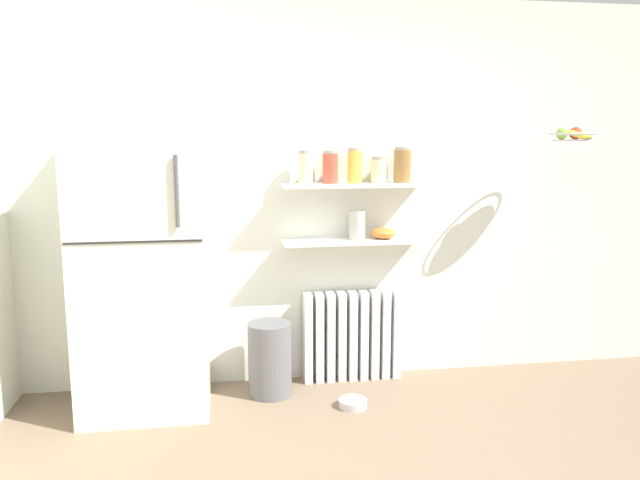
{
  "coord_description": "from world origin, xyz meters",
  "views": [
    {
      "loc": [
        -0.86,
        -2.15,
        1.68
      ],
      "look_at": [
        -0.26,
        1.6,
        1.05
      ],
      "focal_mm": 34.86,
      "sensor_mm": 36.0,
      "label": 1
    }
  ],
  "objects_px": {
    "storage_jar_0": "(306,167)",
    "storage_jar_3": "(379,170)",
    "pet_food_bowl": "(353,403)",
    "hanging_fruit_basket": "(572,135)",
    "trash_bin": "(270,359)",
    "storage_jar_4": "(402,165)",
    "refrigerator": "(143,269)",
    "vase": "(357,225)",
    "storage_jar_1": "(330,167)",
    "shelf_bowl": "(383,233)",
    "storage_jar_2": "(355,166)",
    "radiator": "(352,336)"
  },
  "relations": [
    {
      "from": "vase",
      "to": "hanging_fruit_basket",
      "type": "height_order",
      "value": "hanging_fruit_basket"
    },
    {
      "from": "refrigerator",
      "to": "vase",
      "type": "relative_size",
      "value": 9.07
    },
    {
      "from": "refrigerator",
      "to": "storage_jar_1",
      "type": "xyz_separation_m",
      "value": [
        1.2,
        0.21,
        0.6
      ]
    },
    {
      "from": "trash_bin",
      "to": "radiator",
      "type": "bearing_deg",
      "value": 16.81
    },
    {
      "from": "pet_food_bowl",
      "to": "refrigerator",
      "type": "bearing_deg",
      "value": 170.18
    },
    {
      "from": "storage_jar_0",
      "to": "trash_bin",
      "type": "relative_size",
      "value": 0.45
    },
    {
      "from": "refrigerator",
      "to": "storage_jar_4",
      "type": "relative_size",
      "value": 7.46
    },
    {
      "from": "radiator",
      "to": "storage_jar_2",
      "type": "height_order",
      "value": "storage_jar_2"
    },
    {
      "from": "storage_jar_3",
      "to": "shelf_bowl",
      "type": "height_order",
      "value": "storage_jar_3"
    },
    {
      "from": "refrigerator",
      "to": "trash_bin",
      "type": "bearing_deg",
      "value": 4.6
    },
    {
      "from": "storage_jar_1",
      "to": "storage_jar_3",
      "type": "distance_m",
      "value": 0.33
    },
    {
      "from": "storage_jar_0",
      "to": "storage_jar_3",
      "type": "distance_m",
      "value": 0.49
    },
    {
      "from": "shelf_bowl",
      "to": "hanging_fruit_basket",
      "type": "xyz_separation_m",
      "value": [
        1.19,
        -0.25,
        0.66
      ]
    },
    {
      "from": "hanging_fruit_basket",
      "to": "vase",
      "type": "bearing_deg",
      "value": 169.84
    },
    {
      "from": "storage_jar_2",
      "to": "storage_jar_4",
      "type": "relative_size",
      "value": 0.98
    },
    {
      "from": "refrigerator",
      "to": "pet_food_bowl",
      "type": "height_order",
      "value": "refrigerator"
    },
    {
      "from": "storage_jar_4",
      "to": "vase",
      "type": "xyz_separation_m",
      "value": [
        -0.31,
        0.0,
        -0.4
      ]
    },
    {
      "from": "storage_jar_1",
      "to": "trash_bin",
      "type": "bearing_deg",
      "value": -160.82
    },
    {
      "from": "radiator",
      "to": "pet_food_bowl",
      "type": "height_order",
      "value": "radiator"
    },
    {
      "from": "storage_jar_1",
      "to": "storage_jar_3",
      "type": "relative_size",
      "value": 1.23
    },
    {
      "from": "storage_jar_3",
      "to": "storage_jar_4",
      "type": "height_order",
      "value": "storage_jar_4"
    },
    {
      "from": "storage_jar_4",
      "to": "vase",
      "type": "relative_size",
      "value": 1.22
    },
    {
      "from": "trash_bin",
      "to": "vase",
      "type": "bearing_deg",
      "value": 13.66
    },
    {
      "from": "storage_jar_1",
      "to": "hanging_fruit_basket",
      "type": "bearing_deg",
      "value": -8.99
    },
    {
      "from": "trash_bin",
      "to": "storage_jar_2",
      "type": "bearing_deg",
      "value": 14.1
    },
    {
      "from": "storage_jar_1",
      "to": "storage_jar_4",
      "type": "relative_size",
      "value": 0.91
    },
    {
      "from": "storage_jar_4",
      "to": "pet_food_bowl",
      "type": "bearing_deg",
      "value": -134.2
    },
    {
      "from": "shelf_bowl",
      "to": "trash_bin",
      "type": "distance_m",
      "value": 1.13
    },
    {
      "from": "refrigerator",
      "to": "storage_jar_2",
      "type": "relative_size",
      "value": 7.61
    },
    {
      "from": "storage_jar_3",
      "to": "hanging_fruit_basket",
      "type": "xyz_separation_m",
      "value": [
        1.23,
        -0.25,
        0.23
      ]
    },
    {
      "from": "refrigerator",
      "to": "storage_jar_2",
      "type": "xyz_separation_m",
      "value": [
        1.36,
        0.21,
        0.61
      ]
    },
    {
      "from": "radiator",
      "to": "storage_jar_4",
      "type": "distance_m",
      "value": 1.23
    },
    {
      "from": "storage_jar_4",
      "to": "trash_bin",
      "type": "relative_size",
      "value": 0.49
    },
    {
      "from": "pet_food_bowl",
      "to": "hanging_fruit_basket",
      "type": "xyz_separation_m",
      "value": [
        1.49,
        0.18,
        1.67
      ]
    },
    {
      "from": "storage_jar_2",
      "to": "vase",
      "type": "height_order",
      "value": "storage_jar_2"
    },
    {
      "from": "storage_jar_0",
      "to": "storage_jar_4",
      "type": "height_order",
      "value": "storage_jar_4"
    },
    {
      "from": "vase",
      "to": "shelf_bowl",
      "type": "xyz_separation_m",
      "value": [
        0.18,
        0.0,
        -0.06
      ]
    },
    {
      "from": "storage_jar_4",
      "to": "hanging_fruit_basket",
      "type": "relative_size",
      "value": 0.79
    },
    {
      "from": "refrigerator",
      "to": "pet_food_bowl",
      "type": "distance_m",
      "value": 1.55
    },
    {
      "from": "storage_jar_1",
      "to": "shelf_bowl",
      "type": "relative_size",
      "value": 1.28
    },
    {
      "from": "storage_jar_3",
      "to": "refrigerator",
      "type": "bearing_deg",
      "value": -172.16
    },
    {
      "from": "refrigerator",
      "to": "storage_jar_2",
      "type": "height_order",
      "value": "refrigerator"
    },
    {
      "from": "storage_jar_4",
      "to": "trash_bin",
      "type": "bearing_deg",
      "value": -170.82
    },
    {
      "from": "trash_bin",
      "to": "pet_food_bowl",
      "type": "xyz_separation_m",
      "value": [
        0.5,
        -0.28,
        -0.22
      ]
    },
    {
      "from": "vase",
      "to": "storage_jar_0",
      "type": "bearing_deg",
      "value": 180.0
    },
    {
      "from": "hanging_fruit_basket",
      "to": "storage_jar_4",
      "type": "bearing_deg",
      "value": 167.0
    },
    {
      "from": "storage_jar_4",
      "to": "hanging_fruit_basket",
      "type": "xyz_separation_m",
      "value": [
        1.07,
        -0.25,
        0.2
      ]
    },
    {
      "from": "trash_bin",
      "to": "hanging_fruit_basket",
      "type": "xyz_separation_m",
      "value": [
        1.99,
        -0.1,
        1.45
      ]
    },
    {
      "from": "refrigerator",
      "to": "trash_bin",
      "type": "relative_size",
      "value": 3.65
    },
    {
      "from": "storage_jar_3",
      "to": "shelf_bowl",
      "type": "xyz_separation_m",
      "value": [
        0.04,
        0.0,
        -0.43
      ]
    }
  ]
}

